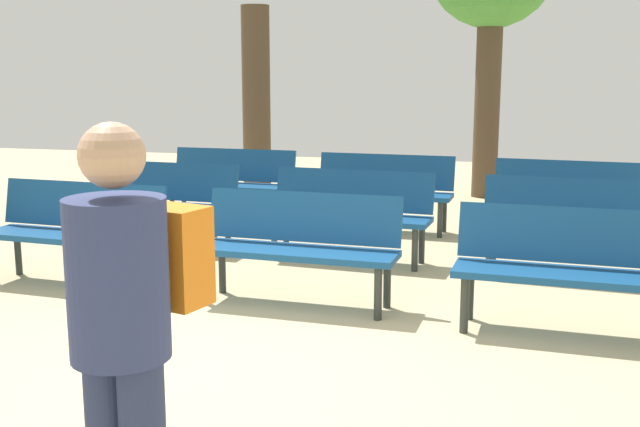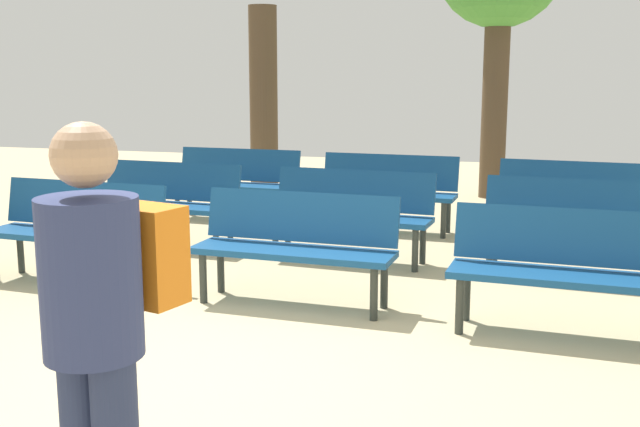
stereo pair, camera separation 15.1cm
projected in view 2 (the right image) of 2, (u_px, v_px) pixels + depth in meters
name	position (u px, v px, depth m)	size (l,w,h in m)	color
ground_plane	(199.00, 377.00, 4.59)	(24.00, 24.00, 0.00)	#CCB789
bench_r0_c0	(77.00, 226.00, 6.61)	(1.62, 0.57, 0.87)	navy
bench_r0_c1	(296.00, 241.00, 6.00)	(1.62, 0.54, 0.87)	navy
bench_r0_c2	(568.00, 264.00, 5.26)	(1.62, 0.55, 0.87)	navy
bench_r1_c0	(167.00, 198.00, 8.05)	(1.63, 0.58, 0.87)	navy
bench_r1_c1	(351.00, 209.00, 7.40)	(1.63, 0.58, 0.87)	navy
bench_r1_c2	(575.00, 222.00, 6.75)	(1.63, 0.60, 0.87)	navy
bench_r2_c0	(236.00, 179.00, 9.50)	(1.61, 0.53, 0.87)	navy
bench_r2_c1	(387.00, 187.00, 8.82)	(1.62, 0.54, 0.87)	navy
bench_r2_c2	(573.00, 197.00, 8.13)	(1.63, 0.60, 0.87)	navy
tree_0	(264.00, 100.00, 11.66)	(0.43, 0.43, 2.81)	#4C3A28
visitor_with_backpack	(101.00, 328.00, 2.63)	(0.43, 0.58, 1.65)	navy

